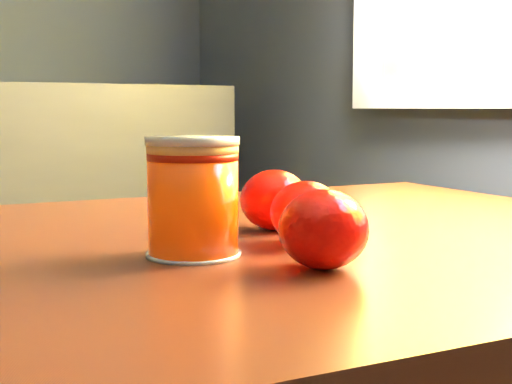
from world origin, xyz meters
TOP-DOWN VIEW (x-y plane):
  - table at (0.99, 0.04)m, footprint 0.99×0.72m
  - juice_glass at (0.93, -0.02)m, footprint 0.08×0.08m
  - orange_front at (1.04, -0.02)m, footprint 0.08×0.08m
  - orange_back at (1.05, 0.06)m, footprint 0.09×0.09m
  - orange_extra at (1.00, -0.11)m, footprint 0.09×0.09m

SIDE VIEW (x-z plane):
  - table at x=0.99m, z-range 0.27..0.99m
  - orange_front at x=1.04m, z-range 0.72..0.78m
  - orange_back at x=1.05m, z-range 0.72..0.78m
  - orange_extra at x=1.00m, z-range 0.72..0.78m
  - juice_glass at x=0.93m, z-range 0.72..0.82m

